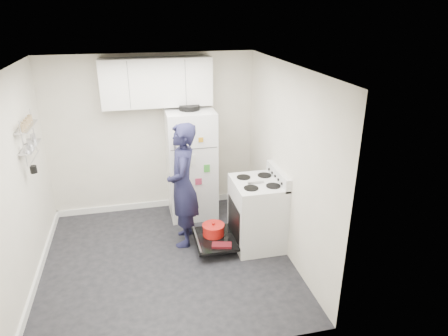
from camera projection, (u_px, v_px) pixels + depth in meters
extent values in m
cube|color=black|center=(167.00, 261.00, 5.28)|extent=(3.20, 3.20, 0.01)
cube|color=white|center=(155.00, 68.00, 4.34)|extent=(3.20, 3.20, 0.01)
cube|color=beige|center=(153.00, 135.00, 6.25)|extent=(3.20, 0.01, 2.50)
cube|color=beige|center=(178.00, 246.00, 3.37)|extent=(3.20, 0.01, 2.50)
cube|color=beige|center=(18.00, 187.00, 4.47)|extent=(0.01, 3.20, 2.50)
cube|color=beige|center=(286.00, 163.00, 5.15)|extent=(0.01, 3.20, 2.50)
cube|color=white|center=(38.00, 274.00, 4.93)|extent=(0.03, 3.20, 0.10)
cube|color=white|center=(158.00, 204.00, 6.69)|extent=(3.20, 0.03, 0.10)
cube|color=silver|center=(257.00, 214.00, 5.51)|extent=(0.65, 0.76, 0.92)
cube|color=black|center=(252.00, 219.00, 5.52)|extent=(0.53, 0.60, 0.52)
cube|color=orange|center=(270.00, 216.00, 5.58)|extent=(0.02, 0.56, 0.46)
cylinder|color=black|center=(255.00, 229.00, 5.60)|extent=(0.34, 0.34, 0.02)
cube|color=silver|center=(278.00, 176.00, 5.36)|extent=(0.08, 0.76, 0.18)
cube|color=silver|center=(258.00, 183.00, 5.33)|extent=(0.65, 0.76, 0.03)
cube|color=#B2B2B7|center=(256.00, 182.00, 5.26)|extent=(0.22, 0.03, 0.01)
cube|color=black|center=(215.00, 239.00, 5.50)|extent=(0.55, 0.70, 0.03)
cylinder|color=#B2B2B7|center=(197.00, 239.00, 5.44)|extent=(0.02, 0.66, 0.02)
cylinder|color=red|center=(213.00, 230.00, 5.55)|extent=(0.30, 0.30, 0.14)
cylinder|color=red|center=(213.00, 225.00, 5.52)|extent=(0.31, 0.31, 0.02)
sphere|color=red|center=(213.00, 224.00, 5.51)|extent=(0.04, 0.04, 0.04)
cube|color=maroon|center=(222.00, 245.00, 5.30)|extent=(0.28, 0.19, 0.04)
cube|color=maroon|center=(214.00, 227.00, 5.74)|extent=(0.29, 0.20, 0.04)
cube|color=white|center=(191.00, 164.00, 6.20)|extent=(0.72, 0.70, 1.71)
cube|color=#4C4C4C|center=(194.00, 149.00, 5.74)|extent=(0.68, 0.01, 0.01)
cube|color=#B2B2B7|center=(174.00, 143.00, 5.62)|extent=(0.03, 0.03, 0.20)
cube|color=#B2B2B7|center=(176.00, 170.00, 5.78)|extent=(0.03, 0.03, 0.55)
cylinder|color=black|center=(189.00, 108.00, 5.86)|extent=(0.30, 0.30, 0.07)
cube|color=silver|center=(191.00, 160.00, 5.79)|extent=(0.12, 0.01, 0.16)
cube|color=#C3E435|center=(184.00, 146.00, 5.68)|extent=(0.06, 0.01, 0.06)
cube|color=green|center=(207.00, 168.00, 5.90)|extent=(0.09, 0.01, 0.12)
cube|color=#B73454|center=(199.00, 182.00, 5.95)|extent=(0.10, 0.01, 0.10)
cube|color=#BF8416|center=(201.00, 140.00, 5.71)|extent=(0.07, 0.01, 0.07)
cube|color=silver|center=(157.00, 82.00, 5.80)|extent=(1.60, 0.33, 0.70)
cube|color=#B2B2B7|center=(27.00, 127.00, 4.73)|extent=(0.14, 0.60, 0.02)
cube|color=#B2B2B7|center=(30.00, 147.00, 4.83)|extent=(0.14, 0.60, 0.02)
cylinder|color=black|center=(33.00, 169.00, 4.76)|extent=(0.08, 0.08, 0.09)
imported|color=#191937|center=(183.00, 185.00, 5.41)|extent=(0.51, 0.69, 1.74)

